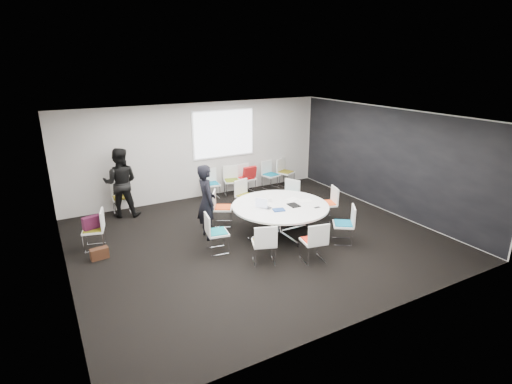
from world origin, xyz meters
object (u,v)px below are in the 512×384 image
chair_back_e (285,177)px  cup (271,200)px  person_main (207,202)px  chair_back_a (211,190)px  brown_bag (99,254)px  chair_ring_b (288,202)px  chair_ring_f (264,251)px  chair_spare_left (95,237)px  chair_ring_c (246,202)px  laptop (266,206)px  conference_table (280,212)px  chair_person_back (122,204)px  chair_ring_g (314,249)px  maroon_bag (92,222)px  person_back (121,183)px  chair_back_d (271,180)px  chair_ring_d (223,214)px  chair_back_b (232,186)px  chair_ring_e (217,240)px  chair_back_c (246,184)px  chair_ring_a (327,210)px  chair_ring_h (343,231)px

chair_back_e → cup: chair_back_e is taller
person_main → chair_back_a: bearing=-18.9°
brown_bag → chair_ring_b: bearing=4.0°
chair_ring_f → chair_spare_left: bearing=161.0°
chair_ring_c → laptop: size_ratio=2.64×
conference_table → chair_person_back: (-3.02, 3.18, -0.27)m
chair_ring_g → maroon_bag: 4.78m
chair_ring_f → person_main: 1.90m
person_back → laptop: bearing=153.2°
chair_back_d → maroon_bag: 5.90m
chair_ring_b → person_main: (-2.55, -0.44, 0.60)m
chair_ring_d → chair_person_back: bearing=-105.1°
person_back → chair_ring_d: bearing=159.4°
chair_ring_d → chair_back_b: same height
cup → chair_back_e: bearing=51.3°
chair_back_a → chair_back_e: bearing=-173.8°
chair_back_e → laptop: bearing=25.9°
chair_ring_d → chair_ring_e: same height
brown_bag → chair_back_c: bearing=27.1°
chair_ring_b → cup: (-1.04, -0.79, 0.50)m
chair_back_c → chair_back_d: same height
chair_ring_c → chair_ring_d: bearing=12.3°
person_back → conference_table: bearing=156.4°
laptop → chair_ring_e: bearing=75.4°
chair_ring_a → chair_ring_d: size_ratio=1.00×
person_main → chair_ring_e: bearing=177.8°
laptop → maroon_bag: maroon_bag is taller
chair_ring_a → chair_spare_left: size_ratio=1.00×
chair_ring_e → chair_ring_c: bearing=147.1°
chair_ring_e → person_back: person_back is taller
chair_ring_f → maroon_bag: (-2.92, 2.38, 0.34)m
conference_table → laptop: laptop is taller
chair_back_b → chair_back_d: size_ratio=1.00×
chair_back_a → laptop: (0.07, -3.11, 0.47)m
chair_ring_h → person_main: size_ratio=0.50×
laptop → chair_ring_c: bearing=-33.6°
chair_ring_e → person_main: size_ratio=0.50×
conference_table → chair_ring_a: chair_ring_a is taller
chair_ring_d → maroon_bag: size_ratio=2.20×
chair_back_d → chair_back_e: bearing=169.3°
chair_ring_h → brown_bag: (-4.97, 1.86, -0.16)m
chair_ring_c → chair_ring_e: size_ratio=1.00×
chair_ring_e → brown_bag: (-2.28, 0.89, -0.16)m
laptop → chair_spare_left: bearing=48.3°
chair_ring_d → chair_ring_h: 3.00m
chair_ring_g → maroon_bag: bearing=154.8°
chair_back_e → person_back: person_back is taller
chair_person_back → chair_ring_f: bearing=118.3°
chair_ring_b → brown_bag: size_ratio=2.44×
chair_ring_h → laptop: size_ratio=2.64×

